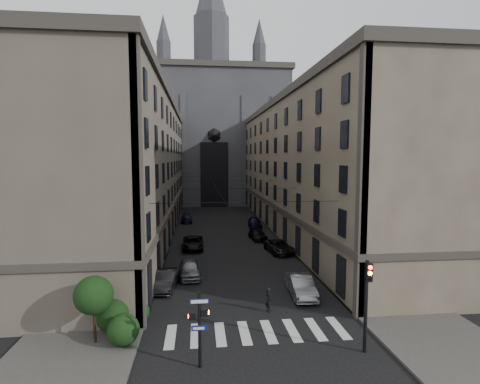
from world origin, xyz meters
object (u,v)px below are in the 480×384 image
object	(u,v)px
car_right_midnear	(279,247)
car_left_midnear	(166,280)
car_left_midfar	(193,243)
car_right_near	(301,286)
pedestrian_signal_left	(199,324)
car_right_far	(255,222)
car_left_near	(190,269)
traffic_light_right	(367,295)
pedestrian	(269,299)
car_left_far	(187,219)
gothic_tower	(212,128)
car_right_midfar	(258,235)

from	to	relation	value
car_right_midnear	car_left_midnear	bearing A→B (deg)	-145.43
car_left_midfar	car_right_near	size ratio (longest dim) A/B	1.09
pedestrian_signal_left	car_right_far	size ratio (longest dim) A/B	0.85
car_left_near	traffic_light_right	bearing A→B (deg)	-58.91
traffic_light_right	pedestrian	bearing A→B (deg)	125.15
car_right_near	pedestrian	xyz separation A→B (m)	(-3.06, -2.59, 0.07)
traffic_light_right	car_left_far	world-z (taller)	traffic_light_right
pedestrian_signal_left	car_right_near	world-z (taller)	pedestrian_signal_left
car_left_midfar	car_right_far	bearing A→B (deg)	54.16
car_left_midnear	car_right_midnear	distance (m)	15.69
car_left_midnear	car_left_midfar	distance (m)	13.41
gothic_tower	car_left_far	size ratio (longest dim) A/B	13.12
traffic_light_right	gothic_tower	bearing A→B (deg)	94.38
car_left_far	car_right_midfar	distance (m)	17.17
gothic_tower	car_left_near	bearing A→B (deg)	-94.23
car_left_midfar	pedestrian	world-z (taller)	pedestrian
car_right_near	car_left_far	bearing A→B (deg)	108.83
car_right_midfar	pedestrian_signal_left	bearing A→B (deg)	-110.14
car_left_midnear	car_left_far	size ratio (longest dim) A/B	1.05
car_left_midnear	car_right_midfar	xyz separation A→B (m)	(10.40, 17.46, -0.11)
car_left_far	car_right_far	world-z (taller)	car_right_far
car_left_midfar	car_left_far	world-z (taller)	car_left_midfar
car_left_midfar	car_right_far	distance (m)	15.82
traffic_light_right	car_right_midfar	distance (m)	29.04
car_right_far	pedestrian	world-z (taller)	pedestrian
car_left_near	car_right_near	xyz separation A→B (m)	(8.73, -5.63, 0.01)
gothic_tower	pedestrian_signal_left	xyz separation A→B (m)	(-3.51, -73.46, -15.48)
car_left_midfar	car_right_midnear	bearing A→B (deg)	-16.02
pedestrian_signal_left	car_left_midnear	distance (m)	12.25
traffic_light_right	car_right_midfar	world-z (taller)	traffic_light_right
car_right_midnear	pedestrian	distance (m)	16.33
car_left_near	car_right_midfar	size ratio (longest dim) A/B	1.02
traffic_light_right	car_right_far	world-z (taller)	traffic_light_right
car_right_midnear	gothic_tower	bearing A→B (deg)	89.13
traffic_light_right	pedestrian_signal_left	bearing A→B (deg)	-177.36
gothic_tower	traffic_light_right	distance (m)	74.67
car_right_near	car_right_far	distance (m)	28.81
car_left_far	car_right_far	bearing A→B (deg)	-30.54
car_left_midfar	car_right_midnear	world-z (taller)	car_left_midfar
car_right_midnear	car_right_midfar	world-z (taller)	car_right_midnear
car_right_midfar	car_right_far	size ratio (longest dim) A/B	0.96
traffic_light_right	car_right_far	distance (m)	37.56
pedestrian	car_right_midnear	bearing A→B (deg)	-38.21
car_right_midfar	pedestrian	bearing A→B (deg)	-102.60
traffic_light_right	car_left_midfar	bearing A→B (deg)	111.65
car_left_midnear	car_right_near	size ratio (longest dim) A/B	0.96
pedestrian_signal_left	car_right_midfar	world-z (taller)	pedestrian_signal_left
pedestrian_signal_left	car_left_far	distance (m)	43.58
traffic_light_right	car_left_midfar	distance (m)	26.69
pedestrian_signal_left	car_left_midnear	size ratio (longest dim) A/B	0.86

